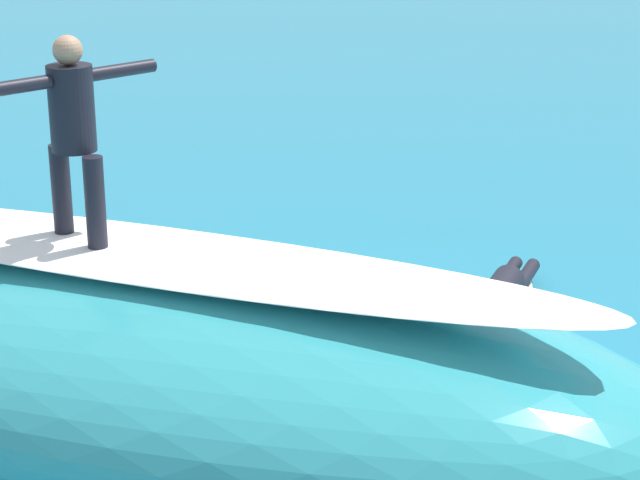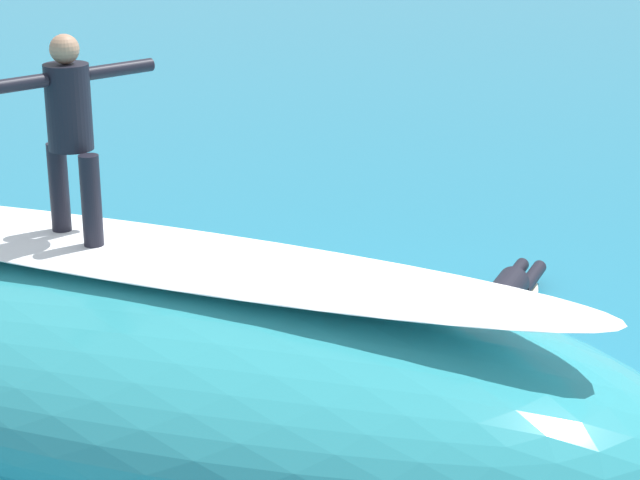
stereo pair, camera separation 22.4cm
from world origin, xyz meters
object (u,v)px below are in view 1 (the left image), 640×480
Objects in this scene: surfboard_riding at (81,245)px; surfboard_paddling at (497,315)px; surfer_riding at (73,124)px; surfer_paddling at (502,291)px.

surfboard_paddling is (-1.91, -3.71, -1.57)m from surfboard_riding.
surfer_riding is at bearing -69.87° from surfboard_riding.
surfboard_riding is at bearing -31.24° from surfer_paddling.
surfer_riding reaches higher than surfboard_paddling.
surfer_riding is 0.64× the size of surfboard_paddling.
surfboard_paddling is (-1.91, -3.71, -2.45)m from surfer_riding.
surfboard_riding is 4.51m from surfer_paddling.
surfer_paddling is (0.01, -0.14, 0.19)m from surfboard_paddling.
surfboard_paddling is at bearing -97.14° from surfboard_riding.
surfboard_riding reaches higher than surfboard_paddling.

